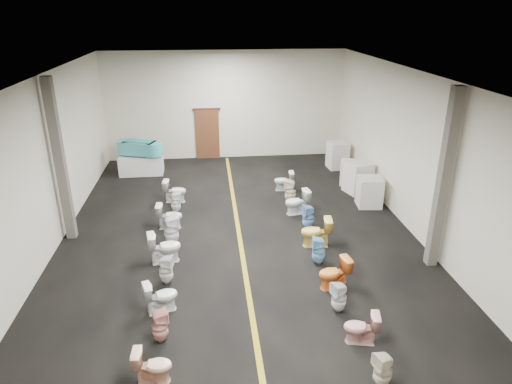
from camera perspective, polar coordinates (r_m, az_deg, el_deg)
floor at (r=12.69m, az=-1.92°, el=-6.60°), size 16.00×16.00×0.00m
ceiling at (r=11.24m, az=-2.22°, el=13.95°), size 16.00×16.00×0.00m
wall_back at (r=19.50m, az=-3.84°, el=10.72°), size 10.00×0.00×10.00m
wall_left at (r=12.48m, az=-25.61°, el=1.94°), size 0.00×16.00×16.00m
wall_right at (r=13.09m, az=20.37°, el=3.63°), size 0.00×16.00×16.00m
aisle_stripe at (r=12.69m, az=-1.92°, el=-6.58°), size 0.12×15.60×0.01m
back_door at (r=19.70m, az=-6.09°, el=7.18°), size 1.00×0.10×2.10m
door_frame at (r=19.46m, az=-6.22°, el=10.23°), size 1.15×0.08×0.10m
column_left at (r=13.30m, az=-23.30°, el=3.48°), size 0.25×0.25×4.50m
column_right at (r=11.73m, az=22.37°, el=1.25°), size 0.25×0.25×4.50m
display_table at (r=18.42m, az=-14.12°, el=3.34°), size 1.66×0.85×0.74m
bathtub at (r=18.21m, az=-14.32°, el=5.43°), size 1.78×1.08×0.55m
appliance_crate_a at (r=15.36m, az=13.99°, el=0.01°), size 0.83×0.83×0.97m
appliance_crate_b at (r=16.40m, az=12.63°, el=1.80°), size 1.00×1.00×1.09m
appliance_crate_c at (r=17.18m, az=11.73°, el=2.40°), size 0.94×0.94×0.85m
appliance_crate_d at (r=18.76m, az=10.16°, el=4.55°), size 0.81×0.81×1.07m
toilet_left_2 at (r=8.63m, az=-12.78°, el=-20.43°), size 0.68×0.40×0.68m
toilet_left_3 at (r=9.40m, az=-11.93°, el=-16.10°), size 0.41×0.41×0.70m
toilet_left_4 at (r=10.19m, az=-11.80°, el=-12.64°), size 0.80×0.60×0.73m
toilet_left_5 at (r=11.07m, az=-11.19°, el=-9.53°), size 0.40×0.39×0.73m
toilet_left_6 at (r=11.93m, az=-11.36°, el=-6.77°), size 0.89×0.61×0.83m
toilet_left_7 at (r=12.72m, az=-10.54°, el=-4.72°), size 0.49×0.49×0.86m
toilet_left_8 at (r=13.68m, az=-10.77°, el=-2.97°), size 0.77×0.46×0.76m
toilet_left_9 at (r=14.68m, az=-10.00°, el=-1.29°), size 0.37×0.36×0.69m
toilet_left_10 at (r=15.48m, az=-10.11°, el=0.13°), size 0.80×0.51×0.77m
toilet_right_2 at (r=8.63m, az=15.56°, el=-20.67°), size 0.40×0.40×0.70m
toilet_right_3 at (r=9.42m, az=13.00°, el=-16.23°), size 0.73×0.52×0.68m
toilet_right_4 at (r=10.13m, az=10.34°, el=-12.81°), size 0.42×0.41×0.72m
toilet_right_5 at (r=10.86m, az=9.75°, el=-9.99°), size 0.81×0.55×0.76m
toilet_right_6 at (r=11.73m, az=7.85°, el=-7.29°), size 0.39×0.38×0.75m
toilet_right_7 at (r=12.54m, az=7.52°, el=-5.00°), size 0.86×0.55×0.84m
toilet_right_8 at (r=13.46m, az=6.54°, el=-3.14°), size 0.43×0.43×0.77m
toilet_right_9 at (r=14.41m, az=5.17°, el=-1.26°), size 0.84×0.56×0.79m
toilet_right_10 at (r=15.20m, az=4.32°, el=0.09°), size 0.48×0.48×0.81m
toilet_right_11 at (r=16.24m, az=3.50°, el=1.39°), size 0.71×0.44×0.71m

